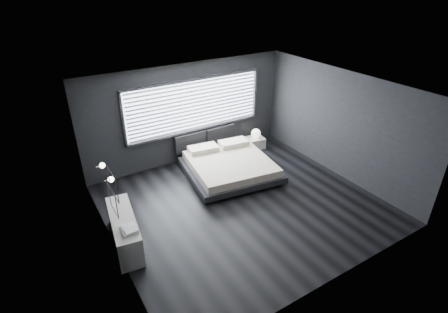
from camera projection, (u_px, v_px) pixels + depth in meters
room at (244, 152)px, 7.66m from camera, size 6.04×6.00×2.80m
window at (195, 106)px, 9.68m from camera, size 4.14×0.09×1.52m
headboard at (206, 138)px, 10.25m from camera, size 1.96×0.16×0.52m
sconce_near at (111, 179)px, 6.27m from camera, size 0.18×0.11×0.11m
sconce_far at (102, 165)px, 6.72m from camera, size 0.18×0.11×0.11m
wall_art_upper at (113, 185)px, 5.66m from camera, size 0.01×0.48×0.48m
wall_art_lower at (113, 201)px, 6.06m from camera, size 0.01×0.48×0.48m
bed at (230, 165)px, 9.41m from camera, size 2.57×2.48×0.59m
nightstand at (255, 142)px, 10.92m from camera, size 0.61×0.53×0.32m
orb_lamp at (256, 133)px, 10.80m from camera, size 0.29×0.29×0.29m
dresser at (125, 230)px, 6.98m from camera, size 0.69×1.68×0.65m
book_stack at (129, 229)px, 6.46m from camera, size 0.30×0.38×0.08m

